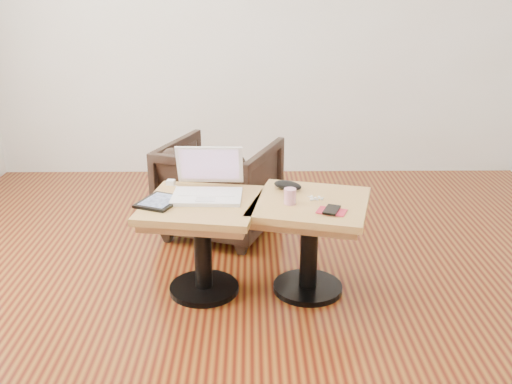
{
  "coord_description": "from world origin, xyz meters",
  "views": [
    {
      "loc": [
        -0.09,
        -2.59,
        1.57
      ],
      "look_at": [
        -0.05,
        0.14,
        0.57
      ],
      "focal_mm": 40.0,
      "sensor_mm": 36.0,
      "label": 1
    }
  ],
  "objects_px": {
    "armchair": "(220,187)",
    "side_table_left": "(202,225)",
    "laptop": "(208,186)",
    "striped_cup": "(290,196)",
    "side_table_right": "(310,224)"
  },
  "relations": [
    {
      "from": "armchair",
      "to": "side_table_left",
      "type": "bearing_deg",
      "value": 107.18
    },
    {
      "from": "laptop",
      "to": "striped_cup",
      "type": "bearing_deg",
      "value": -15.55
    },
    {
      "from": "side_table_left",
      "to": "side_table_right",
      "type": "relative_size",
      "value": 0.94
    },
    {
      "from": "side_table_right",
      "to": "striped_cup",
      "type": "relative_size",
      "value": 8.72
    },
    {
      "from": "armchair",
      "to": "laptop",
      "type": "bearing_deg",
      "value": 108.99
    },
    {
      "from": "side_table_right",
      "to": "striped_cup",
      "type": "height_order",
      "value": "striped_cup"
    },
    {
      "from": "laptop",
      "to": "striped_cup",
      "type": "distance_m",
      "value": 0.45
    },
    {
      "from": "side_table_right",
      "to": "laptop",
      "type": "distance_m",
      "value": 0.57
    },
    {
      "from": "side_table_left",
      "to": "side_table_right",
      "type": "distance_m",
      "value": 0.56
    },
    {
      "from": "striped_cup",
      "to": "side_table_right",
      "type": "bearing_deg",
      "value": 19.74
    },
    {
      "from": "side_table_right",
      "to": "armchair",
      "type": "relative_size",
      "value": 1.02
    },
    {
      "from": "side_table_left",
      "to": "armchair",
      "type": "height_order",
      "value": "armchair"
    },
    {
      "from": "side_table_left",
      "to": "striped_cup",
      "type": "xyz_separation_m",
      "value": [
        0.45,
        -0.04,
        0.17
      ]
    },
    {
      "from": "laptop",
      "to": "armchair",
      "type": "height_order",
      "value": "laptop"
    },
    {
      "from": "laptop",
      "to": "armchair",
      "type": "relative_size",
      "value": 0.54
    }
  ]
}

